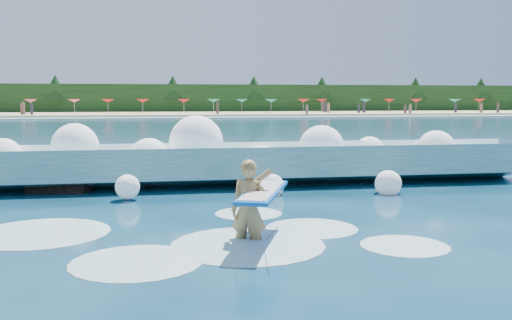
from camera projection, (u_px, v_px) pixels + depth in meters
name	position (u px, v px, depth m)	size (l,w,h in m)	color
ground	(201.00, 230.00, 11.60)	(200.00, 200.00, 0.00)	#07273D
beach	(158.00, 114.00, 87.87)	(140.00, 20.00, 0.40)	tan
wet_band	(159.00, 118.00, 77.13)	(140.00, 5.00, 0.08)	silver
treeline	(158.00, 99.00, 97.40)	(140.00, 4.00, 5.00)	black
breaking_wave	(234.00, 165.00, 18.05)	(18.53, 2.86, 1.60)	teal
rock_cluster	(54.00, 172.00, 17.41)	(8.24, 3.24, 1.32)	black
surfer_with_board	(252.00, 206.00, 10.58)	(1.46, 3.01, 1.87)	#9B7848
wave_spray	(228.00, 151.00, 17.80)	(14.71, 4.26, 2.23)	white
surf_foam	(185.00, 240.00, 10.84)	(8.96, 5.49, 0.14)	silver
beach_umbrellas	(158.00, 101.00, 89.61)	(113.55, 6.75, 0.50)	red
beachgoers	(130.00, 109.00, 84.66)	(101.78, 12.51, 1.92)	#3F332D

